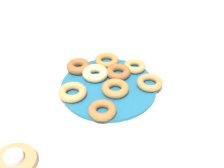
# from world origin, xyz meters

# --- Properties ---
(ground_plane) EXTENTS (2.40, 2.40, 0.00)m
(ground_plane) POSITION_xyz_m (0.00, 0.00, 0.00)
(ground_plane) COLOR beige
(donut_plate) EXTENTS (0.32, 0.32, 0.01)m
(donut_plate) POSITION_xyz_m (0.00, 0.00, 0.01)
(donut_plate) COLOR #1E6B93
(donut_plate) RESTS_ON ground_plane
(donut_0) EXTENTS (0.09, 0.09, 0.03)m
(donut_0) POSITION_xyz_m (0.02, -0.06, 0.03)
(donut_0) COLOR #EABC84
(donut_0) RESTS_ON donut_plate
(donut_1) EXTENTS (0.09, 0.09, 0.02)m
(donut_1) POSITION_xyz_m (0.12, -0.00, 0.02)
(donut_1) COLOR tan
(donut_1) RESTS_ON donut_plate
(donut_2) EXTENTS (0.10, 0.10, 0.02)m
(donut_2) POSITION_xyz_m (-0.13, 0.05, 0.02)
(donut_2) COLOR #C6844C
(donut_2) RESTS_ON donut_plate
(donut_3) EXTENTS (0.12, 0.12, 0.03)m
(donut_3) POSITION_xyz_m (-0.01, 0.04, 0.02)
(donut_3) COLOR #BC7A3D
(donut_3) RESTS_ON donut_plate
(donut_4) EXTENTS (0.11, 0.11, 0.03)m
(donut_4) POSITION_xyz_m (0.06, -0.12, 0.03)
(donut_4) COLOR #995B2D
(donut_4) RESTS_ON donut_plate
(donut_5) EXTENTS (0.10, 0.10, 0.02)m
(donut_5) POSITION_xyz_m (0.07, 0.11, 0.02)
(donut_5) COLOR #AD6B33
(donut_5) RESTS_ON donut_plate
(donut_6) EXTENTS (0.11, 0.11, 0.02)m
(donut_6) POSITION_xyz_m (-0.04, -0.12, 0.02)
(donut_6) COLOR #BC7A3D
(donut_6) RESTS_ON donut_plate
(donut_7) EXTENTS (0.08, 0.08, 0.02)m
(donut_7) POSITION_xyz_m (-0.12, -0.05, 0.02)
(donut_7) COLOR tan
(donut_7) RESTS_ON donut_plate
(donut_8) EXTENTS (0.09, 0.09, 0.03)m
(donut_8) POSITION_xyz_m (-0.05, -0.04, 0.02)
(donut_8) COLOR #995B2D
(donut_8) RESTS_ON donut_plate
(candle_holder) EXTENTS (0.11, 0.11, 0.02)m
(candle_holder) POSITION_xyz_m (0.33, 0.19, 0.01)
(candle_holder) COLOR tan
(candle_holder) RESTS_ON ground_plane
(tealight) EXTENTS (0.05, 0.05, 0.01)m
(tealight) POSITION_xyz_m (0.33, 0.19, 0.03)
(tealight) COLOR silver
(tealight) RESTS_ON candle_holder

